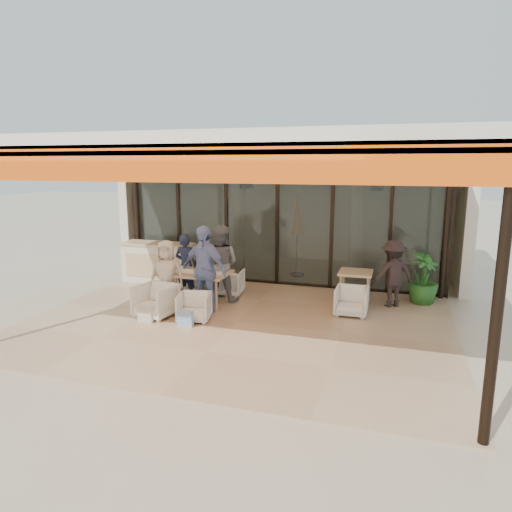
{
  "coord_description": "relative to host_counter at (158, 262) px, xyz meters",
  "views": [
    {
      "loc": [
        2.85,
        -7.89,
        3.01
      ],
      "look_at": [
        0.1,
        0.9,
        1.15
      ],
      "focal_mm": 32.0,
      "sensor_mm": 36.0,
      "label": 1
    }
  ],
  "objects": [
    {
      "name": "side_chair",
      "position": [
        5.03,
        -1.19,
        -0.21
      ],
      "size": [
        0.64,
        0.6,
        0.65
      ],
      "primitive_type": "imported",
      "rotation": [
        0.0,
        0.0,
        -0.01
      ],
      "color": "white",
      "rests_on": "ground"
    },
    {
      "name": "dining_table",
      "position": [
        1.72,
        -1.49,
        0.16
      ],
      "size": [
        1.5,
        0.9,
        0.93
      ],
      "color": "#E0BC88",
      "rests_on": "ground"
    },
    {
      "name": "ground",
      "position": [
        2.98,
        -2.3,
        -0.53
      ],
      "size": [
        70.0,
        70.0,
        0.0
      ],
      "primitive_type": "plane",
      "color": "#C6B293",
      "rests_on": "ground"
    },
    {
      "name": "chair_near_left",
      "position": [
        1.31,
        -2.45,
        -0.16
      ],
      "size": [
        0.83,
        0.79,
        0.74
      ],
      "primitive_type": "imported",
      "rotation": [
        0.0,
        0.0,
        -0.19
      ],
      "color": "white",
      "rests_on": "ground"
    },
    {
      "name": "standing_woman",
      "position": [
        5.79,
        -0.37,
        0.2
      ],
      "size": [
        1.09,
        0.92,
        1.46
      ],
      "primitive_type": "imported",
      "rotation": [
        0.0,
        0.0,
        3.62
      ],
      "color": "black",
      "rests_on": "ground"
    },
    {
      "name": "diner_cream",
      "position": [
        1.31,
        -1.95,
        0.21
      ],
      "size": [
        0.81,
        0.61,
        1.48
      ],
      "primitive_type": "imported",
      "rotation": [
        0.0,
        0.0,
        0.21
      ],
      "color": "beige",
      "rests_on": "ground"
    },
    {
      "name": "diner_navy",
      "position": [
        1.31,
        -1.05,
        0.21
      ],
      "size": [
        0.57,
        0.4,
        1.49
      ],
      "primitive_type": "imported",
      "rotation": [
        0.0,
        0.0,
        3.06
      ],
      "color": "#1B1F3C",
      "rests_on": "ground"
    },
    {
      "name": "potted_palm",
      "position": [
        6.43,
        0.06,
        0.04
      ],
      "size": [
        0.9,
        0.9,
        1.14
      ],
      "primitive_type": "imported",
      "rotation": [
        0.0,
        0.0,
        0.87
      ],
      "color": "#1E5919",
      "rests_on": "ground"
    },
    {
      "name": "terrace_structure",
      "position": [
        2.98,
        -2.56,
        2.72
      ],
      "size": [
        8.0,
        6.0,
        3.4
      ],
      "color": "silver",
      "rests_on": "ground"
    },
    {
      "name": "tote_bag_blue",
      "position": [
        2.15,
        -2.85,
        -0.36
      ],
      "size": [
        0.3,
        0.1,
        0.34
      ],
      "primitive_type": "cube",
      "color": "#99BFD8",
      "rests_on": "ground"
    },
    {
      "name": "diner_periwinkle",
      "position": [
        2.15,
        -1.95,
        0.38
      ],
      "size": [
        1.15,
        0.71,
        1.82
      ],
      "primitive_type": "imported",
      "rotation": [
        0.0,
        0.0,
        -0.27
      ],
      "color": "#6981AF",
      "rests_on": "ground"
    },
    {
      "name": "glass_storefront",
      "position": [
        2.98,
        0.7,
        1.07
      ],
      "size": [
        8.08,
        0.1,
        3.2
      ],
      "color": "#9EADA3",
      "rests_on": "ground"
    },
    {
      "name": "diner_grey",
      "position": [
        2.15,
        -1.05,
        0.32
      ],
      "size": [
        0.86,
        0.69,
        1.71
      ],
      "primitive_type": "imported",
      "rotation": [
        0.0,
        0.0,
        3.19
      ],
      "color": "slate",
      "rests_on": "ground"
    },
    {
      "name": "chair_far_left",
      "position": [
        1.31,
        -0.55,
        -0.19
      ],
      "size": [
        0.72,
        0.68,
        0.69
      ],
      "primitive_type": "imported",
      "rotation": [
        0.0,
        0.0,
        3.23
      ],
      "color": "white",
      "rests_on": "ground"
    },
    {
      "name": "chair_far_right",
      "position": [
        2.15,
        -0.55,
        -0.2
      ],
      "size": [
        0.7,
        0.66,
        0.66
      ],
      "primitive_type": "imported",
      "rotation": [
        0.0,
        0.0,
        3.24
      ],
      "color": "white",
      "rests_on": "ground"
    },
    {
      "name": "chair_near_right",
      "position": [
        2.15,
        -2.45,
        -0.22
      ],
      "size": [
        0.7,
        0.68,
        0.62
      ],
      "primitive_type": "imported",
      "rotation": [
        0.0,
        0.0,
        0.21
      ],
      "color": "white",
      "rests_on": "ground"
    },
    {
      "name": "tote_bag_cream",
      "position": [
        1.31,
        -2.85,
        -0.36
      ],
      "size": [
        0.3,
        0.1,
        0.34
      ],
      "primitive_type": "cube",
      "color": "silver",
      "rests_on": "ground"
    },
    {
      "name": "host_counter",
      "position": [
        0.0,
        0.0,
        0.0
      ],
      "size": [
        1.85,
        0.65,
        1.04
      ],
      "color": "silver",
      "rests_on": "ground"
    },
    {
      "name": "interior_block",
      "position": [
        2.98,
        3.02,
        1.7
      ],
      "size": [
        9.05,
        3.62,
        3.52
      ],
      "color": "silver",
      "rests_on": "ground"
    },
    {
      "name": "side_table",
      "position": [
        5.03,
        -0.44,
        0.11
      ],
      "size": [
        0.7,
        0.7,
        0.74
      ],
      "color": "#E0BC88",
      "rests_on": "ground"
    },
    {
      "name": "terrace_floor",
      "position": [
        2.98,
        -2.3,
        -0.53
      ],
      "size": [
        8.0,
        6.0,
        0.01
      ],
      "primitive_type": "cube",
      "color": "tan",
      "rests_on": "ground"
    }
  ]
}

